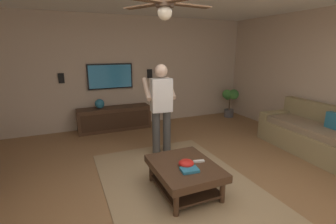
# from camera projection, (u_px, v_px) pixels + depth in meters

# --- Properties ---
(ground_plane) EXTENTS (8.45, 8.45, 0.00)m
(ground_plane) POSITION_uv_depth(u_px,v_px,m) (191.00, 200.00, 3.11)
(ground_plane) COLOR olive
(wall_back_tv) EXTENTS (0.10, 6.92, 2.67)m
(wall_back_tv) POSITION_uv_depth(u_px,v_px,m) (123.00, 72.00, 5.95)
(wall_back_tv) COLOR #BCA893
(wall_back_tv) RESTS_ON ground
(area_rug) EXTENTS (2.86, 2.03, 0.01)m
(area_rug) POSITION_uv_depth(u_px,v_px,m) (178.00, 183.00, 3.48)
(area_rug) COLOR #9E8460
(area_rug) RESTS_ON ground
(couch) EXTENTS (1.95, 0.99, 0.87)m
(couch) POSITION_uv_depth(u_px,v_px,m) (313.00, 135.00, 4.54)
(couch) COLOR #93845B
(couch) RESTS_ON ground
(coffee_table) EXTENTS (1.00, 0.80, 0.40)m
(coffee_table) POSITION_uv_depth(u_px,v_px,m) (184.00, 171.00, 3.23)
(coffee_table) COLOR #422B1C
(coffee_table) RESTS_ON ground
(media_console) EXTENTS (0.45, 1.70, 0.55)m
(media_console) POSITION_uv_depth(u_px,v_px,m) (115.00, 118.00, 5.79)
(media_console) COLOR #422B1C
(media_console) RESTS_ON ground
(tv) EXTENTS (0.05, 1.06, 0.60)m
(tv) POSITION_uv_depth(u_px,v_px,m) (110.00, 76.00, 5.76)
(tv) COLOR black
(person_standing) EXTENTS (0.57, 0.58, 1.64)m
(person_standing) POSITION_uv_depth(u_px,v_px,m) (161.00, 105.00, 4.26)
(person_standing) COLOR #3F3F3F
(person_standing) RESTS_ON ground
(potted_plant_tall) EXTENTS (0.36, 0.43, 0.80)m
(potted_plant_tall) POSITION_uv_depth(u_px,v_px,m) (230.00, 99.00, 6.81)
(potted_plant_tall) COLOR #4C4C51
(potted_plant_tall) RESTS_ON ground
(bowl) EXTENTS (0.20, 0.20, 0.09)m
(bowl) POSITION_uv_depth(u_px,v_px,m) (186.00, 163.00, 3.14)
(bowl) COLOR red
(bowl) RESTS_ON coffee_table
(remote_white) EXTENTS (0.08, 0.16, 0.02)m
(remote_white) POSITION_uv_depth(u_px,v_px,m) (199.00, 161.00, 3.27)
(remote_white) COLOR white
(remote_white) RESTS_ON coffee_table
(book) EXTENTS (0.18, 0.24, 0.04)m
(book) POSITION_uv_depth(u_px,v_px,m) (190.00, 170.00, 3.02)
(book) COLOR teal
(book) RESTS_ON coffee_table
(vase_round) EXTENTS (0.22, 0.22, 0.22)m
(vase_round) POSITION_uv_depth(u_px,v_px,m) (100.00, 104.00, 5.60)
(vase_round) COLOR teal
(vase_round) RESTS_ON media_console
(wall_speaker_left) EXTENTS (0.06, 0.12, 0.22)m
(wall_speaker_left) POSITION_uv_depth(u_px,v_px,m) (150.00, 74.00, 6.15)
(wall_speaker_left) COLOR black
(wall_speaker_right) EXTENTS (0.06, 0.12, 0.22)m
(wall_speaker_right) POSITION_uv_depth(u_px,v_px,m) (61.00, 78.00, 5.35)
(wall_speaker_right) COLOR black
(ceiling_fan) EXTENTS (1.15, 1.20, 0.46)m
(ceiling_fan) POSITION_uv_depth(u_px,v_px,m) (165.00, 6.00, 2.61)
(ceiling_fan) COLOR #4C3828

